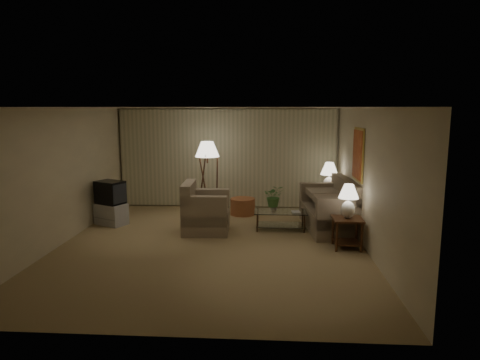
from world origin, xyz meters
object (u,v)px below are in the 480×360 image
tv_cabinet (111,214)px  ottoman (243,206)px  vase (274,208)px  armchair (206,212)px  coffee_table (280,217)px  floor_lamp (208,177)px  table_lamp_near (348,198)px  crt_tv (110,192)px  side_table_near (347,227)px  side_table_far (328,200)px  sofa (329,210)px  table_lamp_far (329,175)px

tv_cabinet → ottoman: (3.02, 1.15, -0.04)m
vase → armchair: bearing=-169.3°
coffee_table → tv_cabinet: bearing=177.7°
tv_cabinet → floor_lamp: size_ratio=0.44×
table_lamp_near → floor_lamp: floor_lamp is taller
coffee_table → ottoman: bearing=125.3°
armchair → table_lamp_near: (2.89, -0.97, 0.56)m
armchair → crt_tv: crt_tv is taller
table_lamp_near → side_table_near: bearing=-179.6°
side_table_far → ottoman: bearing=-178.9°
sofa → floor_lamp: floor_lamp is taller
ottoman → floor_lamp: bearing=-175.0°
sofa → side_table_near: bearing=0.5°
side_table_near → floor_lamp: (-3.06, 2.48, 0.57)m
floor_lamp → ottoman: (0.89, 0.08, -0.77)m
armchair → tv_cabinet: 2.36m
side_table_far → crt_tv: crt_tv is taller
side_table_far → crt_tv: 5.35m
coffee_table → floor_lamp: 2.30m
side_table_near → crt_tv: 5.40m
coffee_table → floor_lamp: size_ratio=0.62×
sofa → tv_cabinet: size_ratio=2.66×
sofa → side_table_far: 1.26m
side_table_near → side_table_far: same height
coffee_table → floor_lamp: floor_lamp is taller
armchair → table_lamp_far: table_lamp_far is taller
sofa → table_lamp_near: bearing=0.5°
armchair → side_table_far: armchair is taller
table_lamp_far → tv_cabinet: bearing=-167.1°
tv_cabinet → vase: size_ratio=5.89×
side_table_near → table_lamp_near: size_ratio=0.90×
table_lamp_near → coffee_table: bearing=135.0°
side_table_far → vase: size_ratio=4.25×
ottoman → side_table_far: bearing=1.1°
armchair → coffee_table: 1.67m
vase → side_table_near: bearing=-41.8°
crt_tv → side_table_far: bearing=39.9°
table_lamp_far → crt_tv: size_ratio=1.01×
sofa → armchair: sofa is taller
sofa → table_lamp_near: size_ratio=3.33×
table_lamp_far → floor_lamp: size_ratio=0.41×
armchair → table_lamp_near: 3.10m
table_lamp_near → tv_cabinet: (-5.20, 1.41, -0.74)m
vase → ottoman: bearing=120.7°
coffee_table → crt_tv: size_ratio=1.55×
armchair → crt_tv: bearing=77.2°
coffee_table → tv_cabinet: size_ratio=1.40×
table_lamp_far → tv_cabinet: 5.39m
floor_lamp → vase: floor_lamp is taller
armchair → side_table_far: 3.32m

